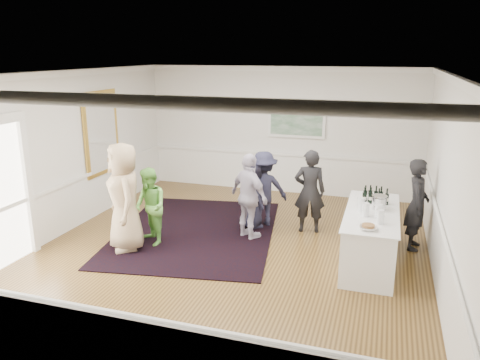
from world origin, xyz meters
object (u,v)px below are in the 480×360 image
(guest_green, at_px, (150,207))
(ice_bucket, at_px, (379,203))
(bartender, at_px, (417,204))
(guest_tan, at_px, (124,197))
(serving_table, at_px, (370,237))
(guest_navy, at_px, (252,192))
(nut_bowl, at_px, (368,227))
(guest_dark_b, at_px, (310,191))
(guest_dark_a, at_px, (263,189))
(guest_lilac, at_px, (249,197))

(guest_green, height_order, ice_bucket, guest_green)
(bartender, bearing_deg, guest_tan, 112.31)
(serving_table, xyz_separation_m, guest_navy, (-2.42, 1.02, 0.28))
(nut_bowl, bearing_deg, guest_dark_b, 121.21)
(guest_dark_a, distance_m, guest_dark_b, 0.98)
(serving_table, height_order, guest_navy, guest_navy)
(serving_table, relative_size, guest_tan, 1.16)
(serving_table, relative_size, guest_lilac, 1.37)
(ice_bucket, xyz_separation_m, nut_bowl, (-0.13, -1.02, -0.08))
(bartender, relative_size, guest_dark_a, 1.07)
(ice_bucket, bearing_deg, guest_dark_b, 143.53)
(serving_table, bearing_deg, guest_green, -174.21)
(guest_dark_b, distance_m, guest_navy, 1.18)
(guest_tan, bearing_deg, nut_bowl, 46.46)
(guest_lilac, xyz_separation_m, guest_dark_a, (0.08, 0.75, -0.05))
(guest_tan, relative_size, guest_lilac, 1.18)
(serving_table, relative_size, guest_green, 1.57)
(guest_dark_b, xyz_separation_m, ice_bucket, (1.35, -0.99, 0.20))
(guest_navy, height_order, nut_bowl, guest_navy)
(serving_table, distance_m, nut_bowl, 1.01)
(guest_green, bearing_deg, guest_navy, 81.97)
(guest_tan, height_order, guest_dark_a, guest_tan)
(guest_dark_a, height_order, nut_bowl, guest_dark_a)
(serving_table, height_order, guest_dark_a, guest_dark_a)
(guest_dark_b, relative_size, ice_bucket, 6.52)
(guest_dark_b, height_order, guest_navy, guest_dark_b)
(guest_green, bearing_deg, serving_table, 45.62)
(guest_dark_a, bearing_deg, nut_bowl, 108.57)
(guest_dark_b, bearing_deg, guest_green, 17.83)
(guest_lilac, bearing_deg, serving_table, -157.01)
(guest_navy, bearing_deg, ice_bucket, -148.17)
(guest_lilac, relative_size, guest_dark_b, 0.99)
(guest_green, xyz_separation_m, guest_dark_a, (1.77, 1.60, 0.05))
(guest_green, bearing_deg, guest_dark_a, 81.93)
(guest_dark_b, bearing_deg, ice_bucket, 132.14)
(serving_table, height_order, guest_lilac, guest_lilac)
(guest_dark_a, bearing_deg, ice_bucket, 127.47)
(bartender, height_order, guest_lilac, bartender)
(guest_tan, bearing_deg, ice_bucket, 59.58)
(bartender, relative_size, ice_bucket, 6.52)
(guest_tan, bearing_deg, guest_dark_b, 79.75)
(serving_table, height_order, guest_dark_b, guest_dark_b)
(guest_green, xyz_separation_m, guest_navy, (1.57, 1.43, 0.01))
(serving_table, distance_m, guest_green, 4.02)
(guest_green, relative_size, guest_dark_b, 0.87)
(guest_dark_a, xyz_separation_m, nut_bowl, (2.19, -2.08, 0.18))
(serving_table, bearing_deg, ice_bucket, 53.91)
(guest_tan, bearing_deg, bartender, 66.27)
(guest_green, relative_size, ice_bucket, 5.66)
(guest_lilac, xyz_separation_m, ice_bucket, (2.40, -0.31, 0.21))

